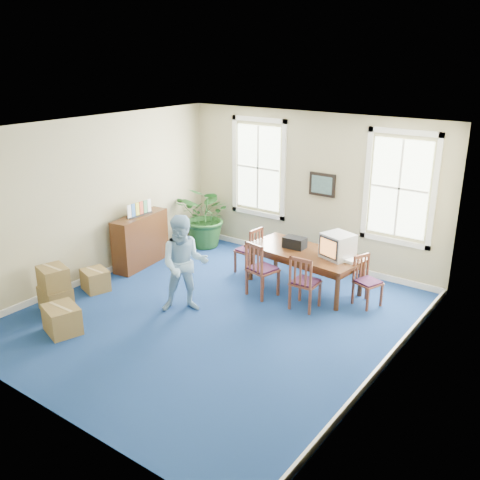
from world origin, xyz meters
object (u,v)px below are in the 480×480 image
Objects in this scene: crt_tv at (338,246)px; man at (184,264)px; credenza at (141,240)px; potted_plant at (207,216)px; cardboard_boxes at (67,289)px; chair_near_left at (263,268)px; conference_table at (304,269)px.

crt_tv is 2.82m from man.
potted_plant is (0.42, 1.71, 0.18)m from credenza.
crt_tv is 0.37× the size of potted_plant.
credenza is 0.94× the size of cardboard_boxes.
crt_tv is 4.20m from credenza.
credenza is at bearing -103.78° from potted_plant.
cardboard_boxes is at bearing -117.88° from crt_tv.
chair_near_left is (-1.10, -0.80, -0.45)m from crt_tv.
crt_tv is 1.44m from chair_near_left.
credenza is 0.96× the size of potted_plant.
conference_table is 2.06× the size of chair_near_left.
credenza is at bearing 17.79° from chair_near_left.
man is 2.44m from credenza.
cardboard_boxes is (-1.64, -1.24, -0.44)m from man.
crt_tv is 4.87m from cardboard_boxes.
chair_near_left is at bearing -2.52° from credenza.
conference_table is at bearing 9.10° from credenza.
crt_tv is 0.37× the size of cardboard_boxes.
cardboard_boxes is (0.54, -2.29, -0.13)m from credenza.
man reaches higher than conference_table.
crt_tv is 0.32× the size of man.
crt_tv is at bearing 43.71° from cardboard_boxes.
chair_near_left is at bearing -125.56° from crt_tv.
cardboard_boxes is (0.12, -4.00, -0.31)m from potted_plant.
crt_tv is 3.69m from potted_plant.
man is at bearing -57.60° from potted_plant.
potted_plant is at bearing 172.82° from conference_table.
conference_table is 4.01× the size of crt_tv.
man is (-1.21, -2.06, 0.49)m from conference_table.
chair_near_left is 2.95m from credenza.
conference_table is 1.27× the size of man.
credenza is (-2.94, -0.25, 0.02)m from chair_near_left.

